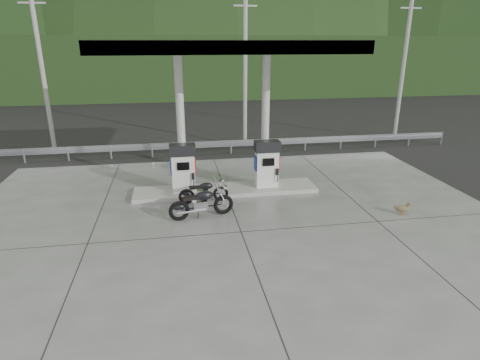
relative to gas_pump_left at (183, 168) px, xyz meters
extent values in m
plane|color=black|center=(1.60, -2.50, -1.07)|extent=(160.00, 160.00, 0.00)
cube|color=slate|center=(1.60, -2.50, -1.06)|extent=(18.00, 14.00, 0.02)
cube|color=#9D9A92|center=(1.60, 0.00, -0.98)|extent=(7.00, 1.40, 0.15)
cylinder|color=silver|center=(0.00, 0.40, 1.60)|extent=(0.30, 0.30, 5.00)
cylinder|color=silver|center=(3.20, 0.40, 1.60)|extent=(0.30, 0.30, 5.00)
cube|color=white|center=(1.60, 0.00, 4.30)|extent=(8.50, 5.00, 0.40)
cube|color=black|center=(1.60, 9.00, -1.07)|extent=(60.00, 7.00, 0.01)
cylinder|color=#959691|center=(-6.40, 7.00, 2.93)|extent=(0.22, 0.22, 8.00)
cylinder|color=#959691|center=(3.60, 7.00, 2.93)|extent=(0.22, 0.22, 8.00)
cylinder|color=#959691|center=(12.60, 7.00, 2.93)|extent=(0.22, 0.22, 8.00)
cube|color=black|center=(1.60, 27.50, 1.93)|extent=(80.00, 6.00, 6.00)
camera|label=1|loc=(-0.27, -14.40, 4.50)|focal=30.00mm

